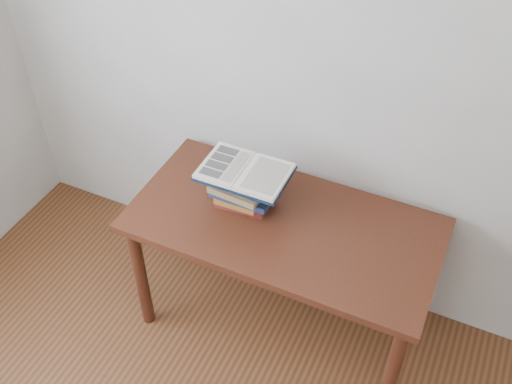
% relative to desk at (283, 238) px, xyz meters
% --- Properties ---
extents(desk, '(1.31, 0.66, 0.70)m').
position_rel_desk_xyz_m(desk, '(0.00, 0.00, 0.00)').
color(desk, '#482012').
rests_on(desk, ground).
extents(book_stack, '(0.27, 0.20, 0.18)m').
position_rel_desk_xyz_m(book_stack, '(-0.21, 0.03, 0.19)').
color(book_stack, maroon).
rests_on(book_stack, desk).
extents(open_book, '(0.37, 0.26, 0.03)m').
position_rel_desk_xyz_m(open_book, '(-0.19, 0.02, 0.30)').
color(open_book, black).
rests_on(open_book, book_stack).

